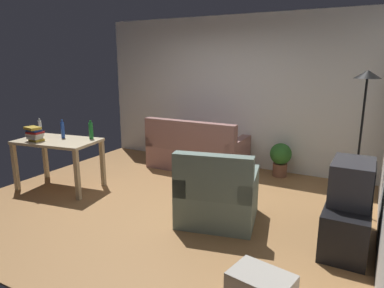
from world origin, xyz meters
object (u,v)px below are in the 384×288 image
at_px(torchiere_lamp, 364,103).
at_px(bottle_clear, 40,128).
at_px(potted_plant, 281,157).
at_px(bottle_green, 91,131).
at_px(desk, 58,147).
at_px(book_stack, 35,134).
at_px(couch, 196,152).
at_px(tv_stand, 347,222).
at_px(tv, 352,182).
at_px(armchair, 217,197).
at_px(bottle_blue, 63,130).

relative_size(torchiere_lamp, bottle_clear, 6.43).
relative_size(potted_plant, bottle_green, 1.99).
height_order(desk, bottle_clear, bottle_clear).
distance_m(bottle_green, book_stack, 0.80).
bearing_deg(potted_plant, couch, -167.82).
relative_size(tv_stand, tv, 1.83).
bearing_deg(armchair, desk, -10.78).
relative_size(torchiere_lamp, book_stack, 6.61).
distance_m(torchiere_lamp, bottle_clear, 4.68).
bearing_deg(desk, tv, -4.74).
height_order(bottle_clear, bottle_green, bottle_green).
bearing_deg(torchiere_lamp, bottle_clear, -165.44).
bearing_deg(book_stack, tv, 6.52).
bearing_deg(book_stack, bottle_blue, 60.76).
bearing_deg(couch, torchiere_lamp, 167.12).
xyz_separation_m(couch, book_stack, (-1.61, -2.07, 0.57)).
height_order(armchair, bottle_blue, bottle_blue).
height_order(desk, book_stack, book_stack).
bearing_deg(armchair, torchiere_lamp, -153.79).
height_order(tv, potted_plant, tv).
bearing_deg(bottle_green, couch, 57.65).
relative_size(torchiere_lamp, armchair, 1.70).
bearing_deg(potted_plant, bottle_green, -142.47).
distance_m(desk, armchair, 2.63).
bearing_deg(couch, bottle_blue, 50.53).
relative_size(desk, bottle_green, 4.51).
distance_m(couch, book_stack, 2.68).
xyz_separation_m(torchiere_lamp, bottle_blue, (-4.06, -1.11, -0.52)).
bearing_deg(bottle_blue, bottle_green, 20.44).
xyz_separation_m(armchair, book_stack, (-2.82, -0.30, 0.55)).
relative_size(potted_plant, bottle_clear, 2.03).
bearing_deg(tv_stand, potted_plant, 32.46).
height_order(tv, bottle_blue, bottle_blue).
xyz_separation_m(tv, desk, (-4.05, -0.27, -0.05)).
bearing_deg(bottle_green, tv_stand, -0.33).
distance_m(bottle_blue, bottle_green, 0.46).
bearing_deg(armchair, tv, 174.71).
height_order(torchiere_lamp, armchair, torchiere_lamp).
relative_size(bottle_green, book_stack, 1.04).
bearing_deg(couch, tv_stand, 149.22).
bearing_deg(couch, desk, 53.07).
relative_size(couch, book_stack, 6.28).
height_order(torchiere_lamp, bottle_clear, torchiere_lamp).
relative_size(tv, bottle_blue, 2.09).
height_order(couch, bottle_green, bottle_green).
bearing_deg(bottle_blue, torchiere_lamp, 15.29).
relative_size(couch, armchair, 1.62).
xyz_separation_m(torchiere_lamp, desk, (-4.04, -1.24, -0.76)).
bearing_deg(tv, armchair, 97.37).
relative_size(tv_stand, armchair, 1.04).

